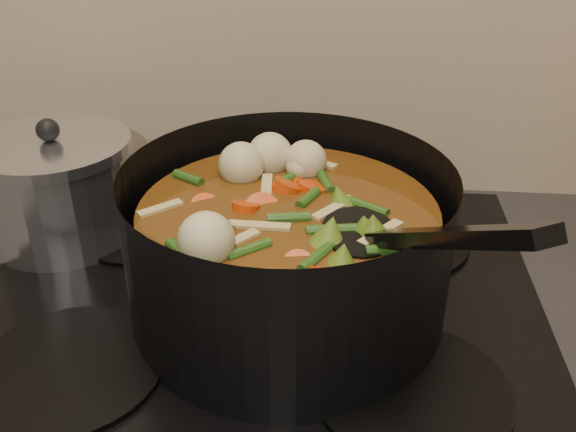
{
  "coord_description": "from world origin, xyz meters",
  "views": [
    {
      "loc": [
        0.09,
        1.37,
        1.36
      ],
      "look_at": [
        0.04,
        1.91,
        1.04
      ],
      "focal_mm": 40.0,
      "sensor_mm": 36.0,
      "label": 1
    }
  ],
  "objects": [
    {
      "name": "stovetop",
      "position": [
        0.0,
        1.93,
        0.92
      ],
      "size": [
        0.62,
        0.54,
        0.03
      ],
      "color": "black",
      "rests_on": "counter"
    },
    {
      "name": "stockpot",
      "position": [
        0.04,
        1.91,
        1.01
      ],
      "size": [
        0.4,
        0.43,
        0.24
      ],
      "rotation": [
        0.0,
        0.0,
        0.29
      ],
      "color": "black",
      "rests_on": "stovetop"
    },
    {
      "name": "saucepan",
      "position": [
        -0.26,
        2.04,
        0.99
      ],
      "size": [
        0.19,
        0.19,
        0.15
      ],
      "rotation": [
        0.0,
        0.0,
        0.15
      ],
      "color": "silver",
      "rests_on": "stovetop"
    }
  ]
}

